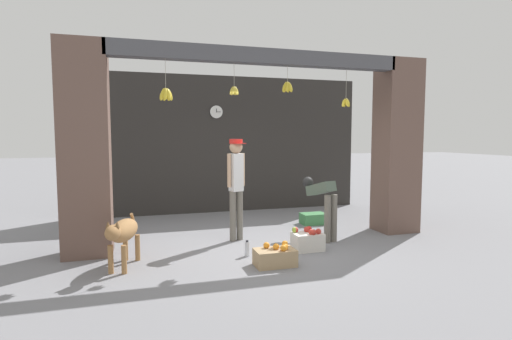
# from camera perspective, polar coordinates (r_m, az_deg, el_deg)

# --- Properties ---
(ground_plane) EXTENTS (60.00, 60.00, 0.00)m
(ground_plane) POSITION_cam_1_polar(r_m,az_deg,el_deg) (6.67, 1.16, -10.77)
(ground_plane) COLOR gray
(shop_back_wall) EXTENTS (6.70, 0.12, 3.19)m
(shop_back_wall) POSITION_cam_1_polar(r_m,az_deg,el_deg) (9.47, -4.65, 3.65)
(shop_back_wall) COLOR #2D2B28
(shop_back_wall) RESTS_ON ground_plane
(shop_pillar_left) EXTENTS (0.70, 0.60, 3.19)m
(shop_pillar_left) POSITION_cam_1_polar(r_m,az_deg,el_deg) (6.46, -23.22, 2.67)
(shop_pillar_left) COLOR brown
(shop_pillar_left) RESTS_ON ground_plane
(shop_pillar_right) EXTENTS (0.70, 0.60, 3.19)m
(shop_pillar_right) POSITION_cam_1_polar(r_m,az_deg,el_deg) (7.93, 19.45, 3.14)
(shop_pillar_right) COLOR brown
(shop_pillar_right) RESTS_ON ground_plane
(storefront_awning) EXTENTS (4.80, 0.28, 0.89)m
(storefront_awning) POSITION_cam_1_polar(r_m,az_deg,el_deg) (6.64, 0.68, 15.63)
(storefront_awning) COLOR #4C4C51
(dog) EXTENTS (0.51, 1.04, 0.72)m
(dog) POSITION_cam_1_polar(r_m,az_deg,el_deg) (5.77, -18.48, -8.47)
(dog) COLOR #9E7042
(dog) RESTS_ON ground_plane
(shopkeeper) EXTENTS (0.33, 0.31, 1.75)m
(shopkeeper) POSITION_cam_1_polar(r_m,az_deg,el_deg) (6.82, -2.86, -1.47)
(shopkeeper) COLOR #6B665B
(shopkeeper) RESTS_ON ground_plane
(worker_stooping) EXTENTS (0.37, 0.80, 1.06)m
(worker_stooping) POSITION_cam_1_polar(r_m,az_deg,el_deg) (7.03, 9.48, -4.15)
(worker_stooping) COLOR #6B665B
(worker_stooping) RESTS_ON ground_plane
(fruit_crate_oranges) EXTENTS (0.56, 0.34, 0.32)m
(fruit_crate_oranges) POSITION_cam_1_polar(r_m,az_deg,el_deg) (5.67, 2.77, -12.25)
(fruit_crate_oranges) COLOR tan
(fruit_crate_oranges) RESTS_ON ground_plane
(fruit_crate_apples) EXTENTS (0.46, 0.33, 0.36)m
(fruit_crate_apples) POSITION_cam_1_polar(r_m,az_deg,el_deg) (6.43, 7.37, -9.95)
(fruit_crate_apples) COLOR silver
(fruit_crate_apples) RESTS_ON ground_plane
(produce_box_green) EXTENTS (0.49, 0.34, 0.22)m
(produce_box_green) POSITION_cam_1_polar(r_m,az_deg,el_deg) (8.29, 8.18, -6.90)
(produce_box_green) COLOR #42844C
(produce_box_green) RESTS_ON ground_plane
(water_bottle) EXTENTS (0.07, 0.07, 0.24)m
(water_bottle) POSITION_cam_1_polar(r_m,az_deg,el_deg) (6.09, -1.27, -11.19)
(water_bottle) COLOR silver
(water_bottle) RESTS_ON ground_plane
(wall_clock) EXTENTS (0.31, 0.03, 0.31)m
(wall_clock) POSITION_cam_1_polar(r_m,az_deg,el_deg) (9.37, -5.69, 8.26)
(wall_clock) COLOR black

